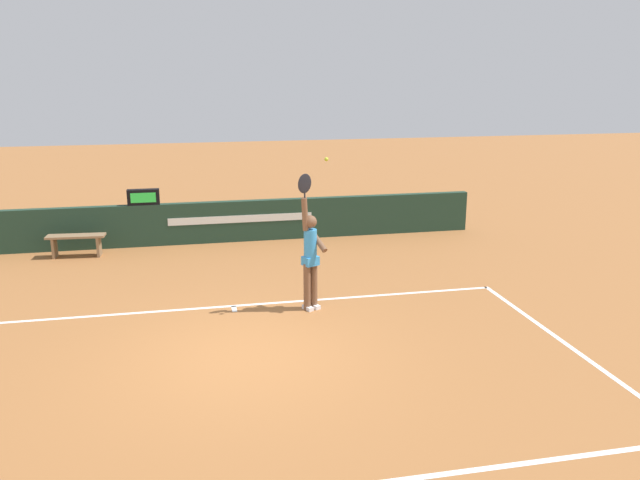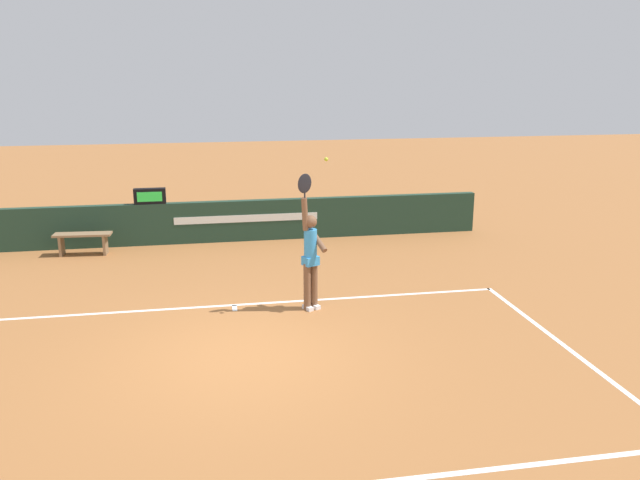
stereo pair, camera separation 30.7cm
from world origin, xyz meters
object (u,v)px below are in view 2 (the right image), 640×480
(tennis_ball, at_px, (326,159))
(courtside_bench_near, at_px, (83,239))
(tennis_player, at_px, (310,254))
(speed_display, at_px, (150,196))

(tennis_ball, bearing_deg, courtside_bench_near, 136.73)
(tennis_player, distance_m, courtside_bench_near, 6.43)
(tennis_player, relative_size, courtside_bench_near, 1.88)
(courtside_bench_near, bearing_deg, tennis_player, -43.41)
(speed_display, distance_m, courtside_bench_near, 1.85)
(tennis_player, bearing_deg, courtside_bench_near, 136.59)
(tennis_player, distance_m, tennis_ball, 1.73)
(tennis_player, relative_size, tennis_ball, 36.46)
(speed_display, xyz_separation_m, courtside_bench_near, (-1.52, -0.64, -0.84))
(speed_display, height_order, courtside_bench_near, speed_display)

